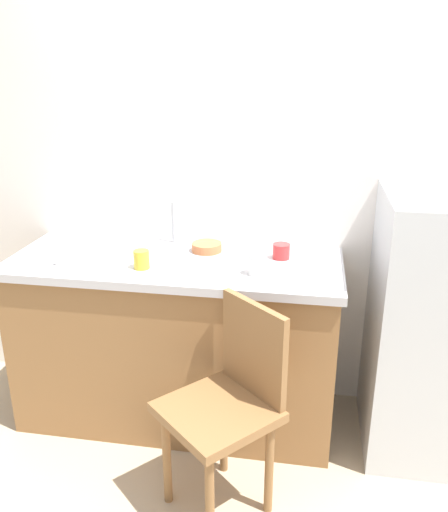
{
  "coord_description": "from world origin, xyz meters",
  "views": [
    {
      "loc": [
        0.2,
        -1.66,
        1.76
      ],
      "look_at": [
        -0.18,
        0.6,
        0.93
      ],
      "focal_mm": 37.12,
      "sensor_mm": 36.0,
      "label": 1
    }
  ],
  "objects_px": {
    "terracotta_bowl": "(207,247)",
    "cup_yellow": "(142,259)",
    "chair": "(229,400)",
    "cup_white": "(256,265)",
    "cup_red": "(281,251)",
    "refrigerator": "(436,327)",
    "dish_tray": "(92,255)"
  },
  "relations": [
    {
      "from": "terracotta_bowl",
      "to": "cup_yellow",
      "type": "relative_size",
      "value": 1.73
    },
    {
      "from": "terracotta_bowl",
      "to": "cup_yellow",
      "type": "distance_m",
      "value": 0.38
    },
    {
      "from": "chair",
      "to": "cup_white",
      "type": "distance_m",
      "value": 0.6
    },
    {
      "from": "terracotta_bowl",
      "to": "cup_red",
      "type": "xyz_separation_m",
      "value": [
        0.38,
        -0.04,
        0.02
      ]
    },
    {
      "from": "refrigerator",
      "to": "cup_yellow",
      "type": "height_order",
      "value": "refrigerator"
    },
    {
      "from": "cup_red",
      "to": "cup_white",
      "type": "xyz_separation_m",
      "value": [
        -0.1,
        -0.23,
        0.01
      ]
    },
    {
      "from": "cup_red",
      "to": "cup_white",
      "type": "bearing_deg",
      "value": -113.09
    },
    {
      "from": "cup_white",
      "to": "cup_yellow",
      "type": "xyz_separation_m",
      "value": [
        -0.53,
        -0.01,
        -0.0
      ]
    },
    {
      "from": "cup_yellow",
      "to": "dish_tray",
      "type": "bearing_deg",
      "value": 166.96
    },
    {
      "from": "chair",
      "to": "cup_white",
      "type": "relative_size",
      "value": 9.56
    },
    {
      "from": "refrigerator",
      "to": "cup_white",
      "type": "bearing_deg",
      "value": -171.54
    },
    {
      "from": "refrigerator",
      "to": "dish_tray",
      "type": "bearing_deg",
      "value": -177.39
    },
    {
      "from": "chair",
      "to": "dish_tray",
      "type": "height_order",
      "value": "dish_tray"
    },
    {
      "from": "cup_white",
      "to": "cup_yellow",
      "type": "height_order",
      "value": "cup_white"
    },
    {
      "from": "chair",
      "to": "cup_yellow",
      "type": "height_order",
      "value": "cup_yellow"
    },
    {
      "from": "refrigerator",
      "to": "cup_white",
      "type": "height_order",
      "value": "refrigerator"
    },
    {
      "from": "cup_yellow",
      "to": "chair",
      "type": "bearing_deg",
      "value": -40.7
    },
    {
      "from": "chair",
      "to": "cup_red",
      "type": "relative_size",
      "value": 10.77
    },
    {
      "from": "refrigerator",
      "to": "cup_yellow",
      "type": "bearing_deg",
      "value": -174.27
    },
    {
      "from": "refrigerator",
      "to": "cup_yellow",
      "type": "distance_m",
      "value": 1.39
    },
    {
      "from": "cup_white",
      "to": "cup_yellow",
      "type": "relative_size",
      "value": 1.07
    },
    {
      "from": "cup_yellow",
      "to": "refrigerator",
      "type": "bearing_deg",
      "value": 5.73
    },
    {
      "from": "chair",
      "to": "terracotta_bowl",
      "type": "xyz_separation_m",
      "value": [
        -0.23,
        0.69,
        0.4
      ]
    },
    {
      "from": "terracotta_bowl",
      "to": "cup_red",
      "type": "distance_m",
      "value": 0.38
    },
    {
      "from": "dish_tray",
      "to": "cup_red",
      "type": "relative_size",
      "value": 3.39
    },
    {
      "from": "dish_tray",
      "to": "cup_white",
      "type": "distance_m",
      "value": 0.79
    },
    {
      "from": "dish_tray",
      "to": "cup_white",
      "type": "relative_size",
      "value": 3.01
    },
    {
      "from": "chair",
      "to": "cup_yellow",
      "type": "bearing_deg",
      "value": -178.3
    },
    {
      "from": "refrigerator",
      "to": "chair",
      "type": "relative_size",
      "value": 1.4
    },
    {
      "from": "terracotta_bowl",
      "to": "cup_red",
      "type": "bearing_deg",
      "value": -6.63
    },
    {
      "from": "dish_tray",
      "to": "cup_white",
      "type": "bearing_deg",
      "value": -3.53
    },
    {
      "from": "chair",
      "to": "dish_tray",
      "type": "bearing_deg",
      "value": -169.97
    }
  ]
}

